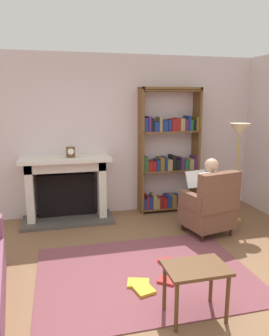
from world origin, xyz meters
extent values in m
plane|color=brown|center=(0.00, 0.00, 0.00)|extent=(14.00, 14.00, 0.00)
cube|color=silver|center=(0.00, 2.55, 1.35)|extent=(5.60, 0.10, 2.70)
cube|color=brown|center=(0.00, 0.30, 0.01)|extent=(2.40, 1.80, 0.01)
cube|color=#4C4742|center=(-0.78, 2.18, 0.03)|extent=(1.45, 0.64, 0.05)
cube|color=black|center=(-0.78, 2.40, 0.40)|extent=(0.93, 0.20, 0.70)
cube|color=silver|center=(-1.35, 2.28, 0.50)|extent=(0.12, 0.44, 1.00)
cube|color=silver|center=(-0.21, 2.28, 0.50)|extent=(0.12, 0.44, 1.00)
cube|color=silver|center=(-0.78, 2.28, 0.92)|extent=(1.25, 0.44, 0.16)
cube|color=silver|center=(-0.78, 2.22, 1.03)|extent=(1.41, 0.56, 0.06)
cylinder|color=brown|center=(-0.70, 2.20, 1.14)|extent=(0.14, 0.14, 0.16)
cylinder|color=white|center=(-0.70, 2.14, 1.16)|extent=(0.10, 0.01, 0.10)
cube|color=brown|center=(0.49, 2.34, 1.08)|extent=(0.04, 0.32, 2.16)
cube|color=brown|center=(1.51, 2.34, 1.08)|extent=(0.04, 0.32, 2.16)
cube|color=brown|center=(1.00, 2.34, 2.14)|extent=(1.06, 0.32, 0.04)
cube|color=brown|center=(1.00, 2.34, 0.06)|extent=(1.02, 0.32, 0.02)
cube|color=navy|center=(0.55, 2.33, 0.17)|extent=(0.05, 0.26, 0.19)
cube|color=maroon|center=(0.59, 2.33, 0.19)|extent=(0.04, 0.26, 0.24)
cube|color=navy|center=(0.65, 2.33, 0.18)|extent=(0.06, 0.26, 0.21)
cube|color=#997F4C|center=(0.72, 2.33, 0.19)|extent=(0.06, 0.26, 0.25)
cube|color=#997F4C|center=(0.78, 2.33, 0.16)|extent=(0.05, 0.26, 0.18)
cube|color=maroon|center=(0.83, 2.33, 0.16)|extent=(0.04, 0.26, 0.18)
cube|color=maroon|center=(0.88, 2.33, 0.15)|extent=(0.04, 0.26, 0.16)
cube|color=maroon|center=(0.93, 2.33, 0.16)|extent=(0.04, 0.26, 0.17)
cube|color=navy|center=(0.99, 2.33, 0.18)|extent=(0.08, 0.26, 0.21)
cube|color=brown|center=(1.08, 2.33, 0.18)|extent=(0.08, 0.26, 0.21)
cube|color=navy|center=(1.17, 2.33, 0.17)|extent=(0.08, 0.26, 0.20)
cube|color=#997F4C|center=(1.25, 2.33, 0.16)|extent=(0.08, 0.26, 0.17)
cube|color=#1E592D|center=(1.34, 2.33, 0.19)|extent=(0.09, 0.26, 0.23)
cube|color=#4C1E59|center=(1.42, 2.33, 0.19)|extent=(0.05, 0.26, 0.24)
cube|color=brown|center=(1.00, 2.34, 0.74)|extent=(1.02, 0.32, 0.02)
cube|color=#1E592D|center=(0.56, 2.33, 0.88)|extent=(0.06, 0.26, 0.25)
cube|color=maroon|center=(0.63, 2.33, 0.84)|extent=(0.09, 0.26, 0.17)
cube|color=maroon|center=(0.71, 2.33, 0.84)|extent=(0.05, 0.26, 0.17)
cube|color=navy|center=(0.77, 2.33, 0.85)|extent=(0.06, 0.26, 0.19)
cube|color=brown|center=(0.85, 2.33, 0.86)|extent=(0.08, 0.26, 0.22)
cube|color=navy|center=(0.92, 2.33, 0.87)|extent=(0.04, 0.26, 0.23)
cube|color=#997F4C|center=(0.98, 2.33, 0.85)|extent=(0.08, 0.26, 0.19)
cube|color=black|center=(1.06, 2.33, 0.88)|extent=(0.06, 0.26, 0.25)
cube|color=black|center=(1.14, 2.33, 0.84)|extent=(0.09, 0.26, 0.18)
cube|color=#4C1E59|center=(1.22, 2.33, 0.86)|extent=(0.06, 0.26, 0.21)
cube|color=#1E592D|center=(1.30, 2.33, 0.84)|extent=(0.09, 0.26, 0.17)
cube|color=#997F4C|center=(1.39, 2.33, 0.84)|extent=(0.08, 0.26, 0.18)
cube|color=#4C1E59|center=(1.48, 2.33, 0.86)|extent=(0.08, 0.26, 0.22)
cube|color=brown|center=(1.00, 2.34, 1.42)|extent=(1.02, 0.32, 0.02)
cube|color=navy|center=(0.55, 2.33, 1.55)|extent=(0.06, 0.26, 0.23)
cube|color=#4C1E59|center=(0.61, 2.33, 1.56)|extent=(0.05, 0.26, 0.25)
cube|color=black|center=(0.66, 2.33, 1.55)|extent=(0.04, 0.26, 0.23)
cube|color=navy|center=(0.74, 2.33, 1.51)|extent=(0.09, 0.26, 0.16)
cube|color=#997F4C|center=(0.81, 2.33, 1.55)|extent=(0.04, 0.26, 0.24)
cube|color=navy|center=(0.88, 2.33, 1.52)|extent=(0.09, 0.26, 0.18)
cube|color=navy|center=(0.96, 2.33, 1.53)|extent=(0.05, 0.26, 0.19)
cube|color=maroon|center=(1.04, 2.33, 1.53)|extent=(0.08, 0.26, 0.20)
cube|color=maroon|center=(1.11, 2.33, 1.54)|extent=(0.07, 0.26, 0.22)
cube|color=#997F4C|center=(1.20, 2.33, 1.54)|extent=(0.08, 0.26, 0.21)
cube|color=#4C1E59|center=(1.27, 2.33, 1.53)|extent=(0.05, 0.26, 0.20)
cube|color=navy|center=(1.32, 2.33, 1.56)|extent=(0.04, 0.26, 0.26)
cube|color=#1E592D|center=(1.36, 2.33, 1.53)|extent=(0.04, 0.26, 0.19)
cube|color=black|center=(1.42, 2.33, 1.52)|extent=(0.05, 0.26, 0.18)
cube|color=brown|center=(1.48, 2.33, 1.55)|extent=(0.08, 0.26, 0.23)
cube|color=brown|center=(1.00, 2.34, 2.10)|extent=(1.02, 0.32, 0.02)
cylinder|color=#331E14|center=(1.41, 1.50, 0.06)|extent=(0.05, 0.05, 0.12)
cylinder|color=#331E14|center=(0.91, 1.39, 0.06)|extent=(0.05, 0.05, 0.12)
cylinder|color=#331E14|center=(1.51, 1.03, 0.06)|extent=(0.05, 0.05, 0.12)
cylinder|color=#331E14|center=(1.01, 0.92, 0.06)|extent=(0.05, 0.05, 0.12)
cube|color=brown|center=(1.21, 1.21, 0.27)|extent=(0.75, 0.72, 0.30)
cube|color=brown|center=(1.26, 0.98, 0.70)|extent=(0.66, 0.29, 0.55)
cube|color=brown|center=(1.47, 1.27, 0.53)|extent=(0.23, 0.55, 0.22)
cube|color=brown|center=(0.94, 1.16, 0.53)|extent=(0.23, 0.55, 0.22)
cube|color=white|center=(1.22, 1.16, 0.67)|extent=(0.36, 0.26, 0.50)
sphere|color=#D8AD8C|center=(1.22, 1.16, 1.04)|extent=(0.20, 0.20, 0.20)
cube|color=#191E3F|center=(1.25, 1.38, 0.47)|extent=(0.20, 0.42, 0.12)
cube|color=#191E3F|center=(1.10, 1.34, 0.47)|extent=(0.20, 0.42, 0.12)
cylinder|color=#191E3F|center=(1.21, 1.56, 0.21)|extent=(0.10, 0.10, 0.42)
cylinder|color=#191E3F|center=(1.06, 1.53, 0.21)|extent=(0.10, 0.10, 0.42)
cube|color=white|center=(1.15, 1.49, 0.77)|extent=(0.37, 0.18, 0.25)
cube|color=brown|center=(0.24, -0.51, 0.48)|extent=(0.56, 0.39, 0.03)
cylinder|color=brown|center=(0.01, -0.67, 0.23)|extent=(0.04, 0.04, 0.47)
cylinder|color=brown|center=(0.48, -0.67, 0.23)|extent=(0.04, 0.04, 0.47)
cylinder|color=brown|center=(0.01, -0.36, 0.23)|extent=(0.04, 0.04, 0.47)
cylinder|color=brown|center=(0.48, -0.36, 0.23)|extent=(0.04, 0.04, 0.47)
cube|color=gold|center=(-0.11, -0.02, 0.03)|extent=(0.23, 0.28, 0.03)
cube|color=red|center=(0.33, 0.42, 0.03)|extent=(0.22, 0.26, 0.04)
cube|color=red|center=(0.18, 0.07, 0.03)|extent=(0.24, 0.23, 0.03)
cube|color=gold|center=(-0.13, 0.10, 0.03)|extent=(0.27, 0.23, 0.03)
cylinder|color=#B7933F|center=(1.88, 1.57, 0.01)|extent=(0.24, 0.24, 0.03)
cylinder|color=#B7933F|center=(1.88, 1.57, 0.71)|extent=(0.03, 0.03, 1.36)
cone|color=beige|center=(1.88, 1.57, 1.49)|extent=(0.32, 0.32, 0.22)
camera|label=1|loc=(-0.91, -2.92, 1.94)|focal=34.40mm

